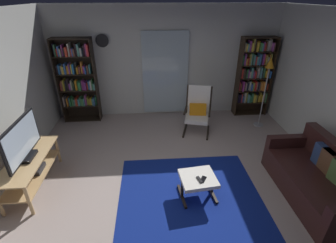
{
  "coord_description": "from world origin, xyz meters",
  "views": [
    {
      "loc": [
        -0.37,
        -2.91,
        2.78
      ],
      "look_at": [
        -0.08,
        0.92,
        0.75
      ],
      "focal_mm": 26.01,
      "sensor_mm": 36.0,
      "label": 1
    }
  ],
  "objects_px": {
    "leather_sofa": "(320,180)",
    "tv_remote": "(199,180)",
    "lounge_armchair": "(198,109)",
    "ottoman": "(198,180)",
    "bookshelf_near_sofa": "(254,75)",
    "floor_lamp_by_shelf": "(268,73)",
    "cell_phone": "(203,179)",
    "bookshelf_near_tv": "(77,78)",
    "television": "(22,141)",
    "tv_stand": "(31,167)",
    "wall_clock": "(102,41)"
  },
  "relations": [
    {
      "from": "leather_sofa",
      "to": "tv_remote",
      "type": "height_order",
      "value": "leather_sofa"
    },
    {
      "from": "lounge_armchair",
      "to": "ottoman",
      "type": "bearing_deg",
      "value": -100.18
    },
    {
      "from": "tv_remote",
      "to": "ottoman",
      "type": "bearing_deg",
      "value": 79.64
    },
    {
      "from": "bookshelf_near_sofa",
      "to": "ottoman",
      "type": "xyz_separation_m",
      "value": [
        -1.87,
        -2.84,
        -0.73
      ]
    },
    {
      "from": "tv_remote",
      "to": "lounge_armchair",
      "type": "bearing_deg",
      "value": 65.87
    },
    {
      "from": "tv_remote",
      "to": "floor_lamp_by_shelf",
      "type": "relative_size",
      "value": 0.09
    },
    {
      "from": "lounge_armchair",
      "to": "bookshelf_near_sofa",
      "type": "bearing_deg",
      "value": 28.33
    },
    {
      "from": "cell_phone",
      "to": "floor_lamp_by_shelf",
      "type": "distance_m",
      "value": 3.0
    },
    {
      "from": "bookshelf_near_tv",
      "to": "cell_phone",
      "type": "xyz_separation_m",
      "value": [
        2.41,
        -2.86,
        -0.69
      ]
    },
    {
      "from": "bookshelf_near_sofa",
      "to": "cell_phone",
      "type": "xyz_separation_m",
      "value": [
        -1.81,
        -2.9,
        -0.66
      ]
    },
    {
      "from": "cell_phone",
      "to": "floor_lamp_by_shelf",
      "type": "xyz_separation_m",
      "value": [
        1.82,
        2.22,
        0.9
      ]
    },
    {
      "from": "bookshelf_near_tv",
      "to": "lounge_armchair",
      "type": "xyz_separation_m",
      "value": [
        2.71,
        -0.77,
        -0.52
      ]
    },
    {
      "from": "television",
      "to": "tv_remote",
      "type": "bearing_deg",
      "value": -10.92
    },
    {
      "from": "leather_sofa",
      "to": "tv_remote",
      "type": "xyz_separation_m",
      "value": [
        -1.81,
        0.07,
        0.06
      ]
    },
    {
      "from": "tv_stand",
      "to": "lounge_armchair",
      "type": "relative_size",
      "value": 1.3
    },
    {
      "from": "floor_lamp_by_shelf",
      "to": "lounge_armchair",
      "type": "bearing_deg",
      "value": -175.12
    },
    {
      "from": "tv_stand",
      "to": "tv_remote",
      "type": "xyz_separation_m",
      "value": [
        2.59,
        -0.51,
        0.02
      ]
    },
    {
      "from": "tv_stand",
      "to": "tv_remote",
      "type": "height_order",
      "value": "tv_stand"
    },
    {
      "from": "television",
      "to": "bookshelf_near_sofa",
      "type": "distance_m",
      "value": 5.06
    },
    {
      "from": "leather_sofa",
      "to": "floor_lamp_by_shelf",
      "type": "distance_m",
      "value": 2.49
    },
    {
      "from": "television",
      "to": "tv_remote",
      "type": "relative_size",
      "value": 6.94
    },
    {
      "from": "leather_sofa",
      "to": "tv_remote",
      "type": "distance_m",
      "value": 1.81
    },
    {
      "from": "bookshelf_near_tv",
      "to": "tv_remote",
      "type": "distance_m",
      "value": 3.77
    },
    {
      "from": "cell_phone",
      "to": "television",
      "type": "bearing_deg",
      "value": -159.33
    },
    {
      "from": "bookshelf_near_sofa",
      "to": "ottoman",
      "type": "bearing_deg",
      "value": -123.37
    },
    {
      "from": "bookshelf_near_sofa",
      "to": "tv_remote",
      "type": "bearing_deg",
      "value": -122.65
    },
    {
      "from": "lounge_armchair",
      "to": "tv_remote",
      "type": "xyz_separation_m",
      "value": [
        -0.36,
        -2.1,
        -0.16
      ]
    },
    {
      "from": "bookshelf_near_sofa",
      "to": "tv_remote",
      "type": "height_order",
      "value": "bookshelf_near_sofa"
    },
    {
      "from": "television",
      "to": "cell_phone",
      "type": "relative_size",
      "value": 7.14
    },
    {
      "from": "bookshelf_near_sofa",
      "to": "cell_phone",
      "type": "relative_size",
      "value": 13.67
    },
    {
      "from": "tv_stand",
      "to": "floor_lamp_by_shelf",
      "type": "xyz_separation_m",
      "value": [
        4.46,
        1.72,
        0.91
      ]
    },
    {
      "from": "bookshelf_near_sofa",
      "to": "cell_phone",
      "type": "height_order",
      "value": "bookshelf_near_sofa"
    },
    {
      "from": "wall_clock",
      "to": "bookshelf_near_tv",
      "type": "bearing_deg",
      "value": -165.28
    },
    {
      "from": "floor_lamp_by_shelf",
      "to": "wall_clock",
      "type": "xyz_separation_m",
      "value": [
        -3.58,
        0.81,
        0.58
      ]
    },
    {
      "from": "bookshelf_near_tv",
      "to": "tv_remote",
      "type": "relative_size",
      "value": 13.55
    },
    {
      "from": "ottoman",
      "to": "floor_lamp_by_shelf",
      "type": "height_order",
      "value": "floor_lamp_by_shelf"
    },
    {
      "from": "ottoman",
      "to": "cell_phone",
      "type": "bearing_deg",
      "value": -45.93
    },
    {
      "from": "tv_stand",
      "to": "leather_sofa",
      "type": "bearing_deg",
      "value": -7.48
    },
    {
      "from": "tv_remote",
      "to": "bookshelf_near_tv",
      "type": "bearing_deg",
      "value": 114.95
    },
    {
      "from": "lounge_armchair",
      "to": "wall_clock",
      "type": "height_order",
      "value": "wall_clock"
    },
    {
      "from": "tv_stand",
      "to": "wall_clock",
      "type": "bearing_deg",
      "value": 70.7
    },
    {
      "from": "television",
      "to": "leather_sofa",
      "type": "xyz_separation_m",
      "value": [
        4.4,
        -0.57,
        -0.53
      ]
    },
    {
      "from": "cell_phone",
      "to": "floor_lamp_by_shelf",
      "type": "relative_size",
      "value": 0.09
    },
    {
      "from": "tv_stand",
      "to": "floor_lamp_by_shelf",
      "type": "distance_m",
      "value": 4.87
    },
    {
      "from": "television",
      "to": "leather_sofa",
      "type": "relative_size",
      "value": 0.58
    },
    {
      "from": "floor_lamp_by_shelf",
      "to": "wall_clock",
      "type": "distance_m",
      "value": 3.71
    },
    {
      "from": "television",
      "to": "lounge_armchair",
      "type": "height_order",
      "value": "television"
    },
    {
      "from": "bookshelf_near_tv",
      "to": "lounge_armchair",
      "type": "relative_size",
      "value": 1.91
    },
    {
      "from": "bookshelf_near_sofa",
      "to": "television",
      "type": "bearing_deg",
      "value": -151.6
    },
    {
      "from": "television",
      "to": "ottoman",
      "type": "distance_m",
      "value": 2.68
    }
  ]
}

